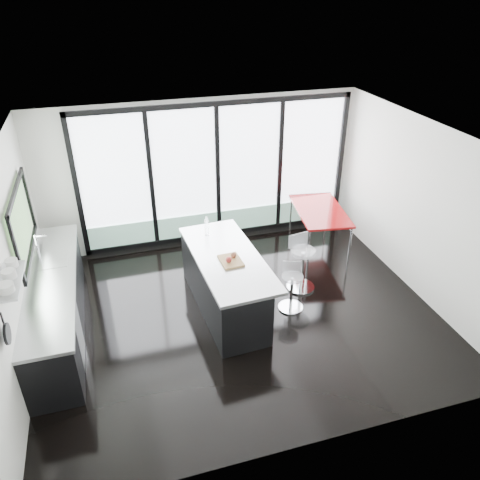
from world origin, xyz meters
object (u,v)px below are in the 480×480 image
object	(u,v)px
bar_stool_far	(302,269)
red_table	(318,229)
bar_stool_near	(291,292)
island	(223,282)

from	to	relation	value
bar_stool_far	red_table	bearing A→B (deg)	43.50
bar_stool_far	red_table	size ratio (longest dim) A/B	0.50
bar_stool_near	island	bearing A→B (deg)	178.38
bar_stool_far	bar_stool_near	bearing A→B (deg)	-139.21
island	bar_stool_near	xyz separation A→B (m)	(1.01, -0.34, -0.16)
bar_stool_far	red_table	xyz separation A→B (m)	(0.85, 1.19, 0.03)
island	bar_stool_far	size ratio (longest dim) A/B	3.12
bar_stool_near	bar_stool_far	world-z (taller)	bar_stool_far
island	red_table	xyz separation A→B (m)	(2.24, 1.32, -0.07)
bar_stool_near	bar_stool_far	bearing A→B (deg)	68.44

